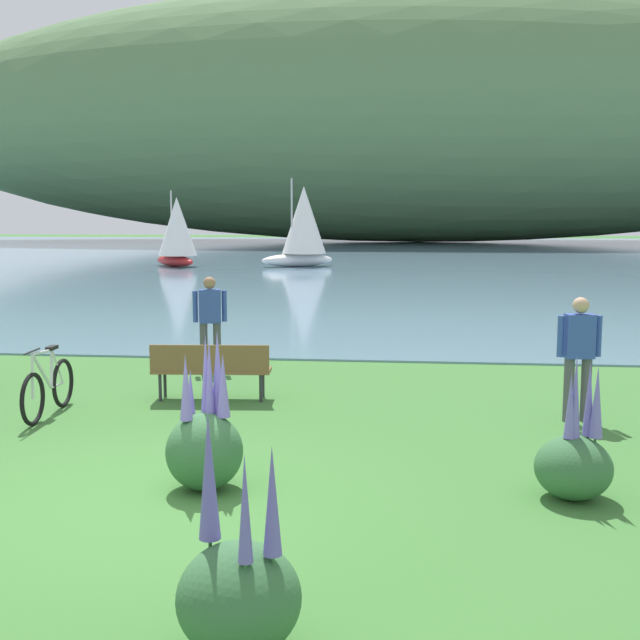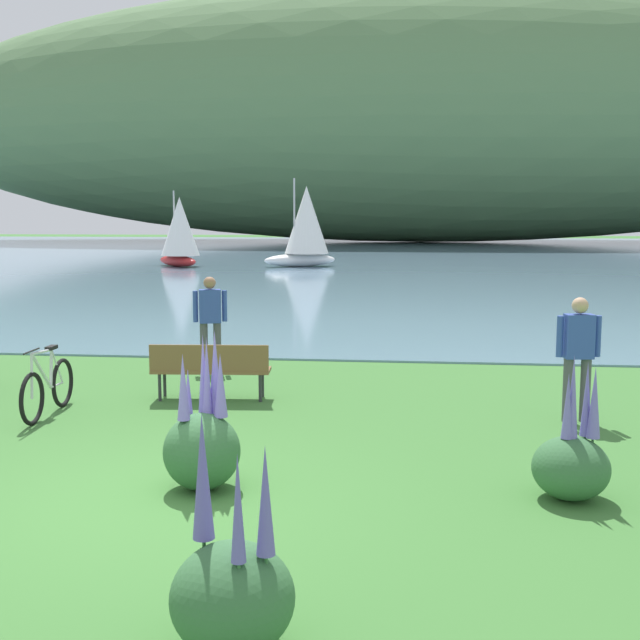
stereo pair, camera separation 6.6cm
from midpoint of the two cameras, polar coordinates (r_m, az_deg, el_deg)
ground_plane at (r=8.34m, az=-12.04°, el=-12.51°), size 200.00×200.00×0.00m
bay_water at (r=55.46m, az=3.51°, el=4.56°), size 180.00×80.00×0.04m
distant_hillside at (r=82.11m, az=7.00°, el=14.10°), size 105.85×28.00×24.65m
park_bench_near_camera at (r=12.45m, az=-7.82°, el=-3.26°), size 1.83×0.62×0.88m
bicycle_leaning_near_bench at (r=12.05m, az=-18.70°, el=-4.55°), size 0.12×1.77×1.01m
person_at_shoreline at (r=14.69m, az=-7.86°, el=0.18°), size 0.59×0.32×1.71m
person_on_the_grass at (r=11.55m, az=17.57°, el=-2.08°), size 0.60×0.28×1.71m
echium_bush_closest_to_camera at (r=8.51m, az=-8.31°, el=-8.56°), size 0.80×0.80×1.64m
echium_bush_beside_closest at (r=5.54m, az=-6.09°, el=-18.39°), size 0.81×0.81×1.54m
echium_bush_mid_cluster at (r=8.56m, az=17.23°, el=-9.43°), size 0.77×0.77×1.46m
sailboat_nearest_to_shore at (r=43.56m, az=-10.07°, el=6.18°), size 3.21×3.18×4.00m
sailboat_toward_hillside at (r=43.14m, az=-1.25°, el=6.67°), size 4.02×3.14×4.63m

